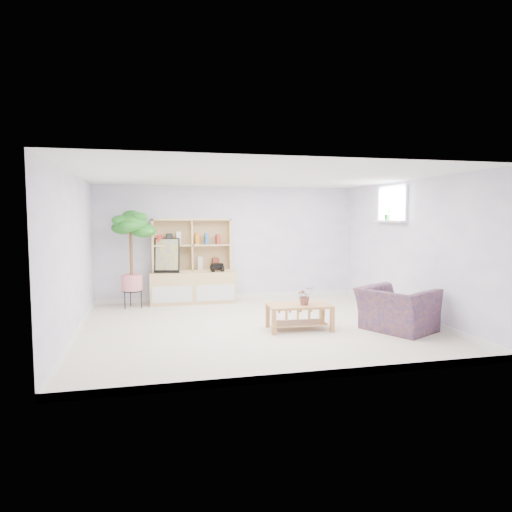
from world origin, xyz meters
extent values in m
cube|color=beige|center=(0.00, 0.00, 0.00)|extent=(5.50, 5.00, 0.01)
cube|color=white|center=(0.00, 0.00, 2.40)|extent=(5.50, 5.00, 0.01)
cube|color=white|center=(0.00, 2.50, 1.20)|extent=(5.50, 0.01, 2.40)
cube|color=white|center=(0.00, -2.50, 1.20)|extent=(5.50, 0.01, 2.40)
cube|color=white|center=(-2.75, 0.00, 1.20)|extent=(0.01, 5.00, 2.40)
cube|color=white|center=(2.75, 0.00, 1.20)|extent=(0.01, 5.00, 2.40)
cube|color=white|center=(2.67, 0.60, 1.68)|extent=(0.14, 1.00, 0.04)
imported|color=#2A6732|center=(0.68, -0.41, 0.54)|extent=(0.27, 0.24, 0.28)
imported|color=navy|center=(2.05, -0.78, 0.38)|extent=(1.27, 1.33, 0.77)
imported|color=#2B7121|center=(2.67, 0.67, 1.82)|extent=(0.15, 0.13, 0.24)
camera|label=1|loc=(-1.68, -7.05, 1.78)|focal=32.00mm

